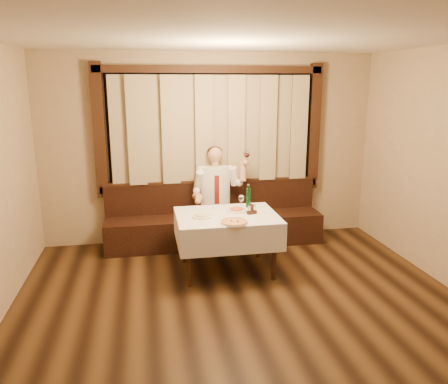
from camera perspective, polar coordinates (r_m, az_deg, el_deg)
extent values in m
cube|color=black|center=(4.30, 4.87, -19.40)|extent=(5.00, 6.00, 0.01)
cube|color=silver|center=(3.62, 5.85, 20.91)|extent=(5.00, 6.00, 0.01)
cube|color=tan|center=(6.60, -1.74, 5.66)|extent=(5.00, 0.01, 2.80)
cube|color=black|center=(6.54, -1.73, 8.24)|extent=(3.00, 0.02, 1.60)
cube|color=orange|center=(6.50, -7.84, 5.41)|extent=(0.50, 0.01, 0.40)
cube|color=black|center=(6.64, -1.63, 0.89)|extent=(3.30, 0.12, 0.10)
cube|color=black|center=(6.47, -1.73, 15.71)|extent=(3.30, 0.12, 0.10)
cube|color=black|center=(6.46, -15.98, 7.63)|extent=(0.16, 0.12, 1.90)
cube|color=black|center=(6.93, 11.65, 8.29)|extent=(0.16, 0.12, 1.90)
cube|color=#998B62|center=(6.44, -1.60, 8.15)|extent=(2.90, 0.08, 1.55)
cube|color=black|center=(6.57, -1.24, -4.93)|extent=(3.20, 0.60, 0.45)
cube|color=black|center=(6.67, -1.59, -0.61)|extent=(3.20, 0.12, 0.45)
cube|color=black|center=(6.61, -1.60, 1.44)|extent=(3.20, 0.14, 0.04)
cylinder|color=black|center=(5.21, -4.54, -8.67)|extent=(0.06, 0.06, 0.71)
cylinder|color=black|center=(5.40, 6.60, -7.86)|extent=(0.06, 0.06, 0.71)
cylinder|color=black|center=(5.90, -5.30, -5.92)|extent=(0.06, 0.06, 0.71)
cylinder|color=black|center=(6.07, 4.56, -5.31)|extent=(0.06, 0.06, 0.71)
cube|color=black|center=(5.50, 0.38, -3.23)|extent=(1.20, 0.90, 0.04)
cube|color=white|center=(5.49, 0.38, -3.00)|extent=(1.26, 0.96, 0.01)
cube|color=white|center=(5.10, 1.39, -6.44)|extent=(1.26, 0.01, 0.35)
cube|color=white|center=(5.99, -0.49, -3.27)|extent=(1.26, 0.01, 0.35)
cube|color=white|center=(5.47, -6.15, -5.09)|extent=(0.01, 0.96, 0.35)
cube|color=white|center=(5.69, 6.64, -4.33)|extent=(0.01, 0.96, 0.35)
cylinder|color=white|center=(5.16, 1.33, -4.04)|extent=(0.33, 0.33, 0.01)
cylinder|color=#C9491E|center=(5.15, 1.33, -3.94)|extent=(0.30, 0.30, 0.01)
torus|color=tan|center=(5.15, 1.33, -3.90)|extent=(0.32, 0.32, 0.02)
sphere|color=black|center=(5.16, 0.97, -3.79)|extent=(0.02, 0.02, 0.02)
sphere|color=black|center=(5.15, 1.78, -3.84)|extent=(0.02, 0.02, 0.02)
cylinder|color=white|center=(5.65, 1.64, -2.40)|extent=(0.27, 0.27, 0.02)
ellipsoid|color=red|center=(5.63, 1.64, -1.94)|extent=(0.17, 0.17, 0.08)
cylinder|color=white|center=(5.39, -2.92, -3.21)|extent=(0.25, 0.25, 0.02)
ellipsoid|color=beige|center=(5.38, -2.93, -2.78)|extent=(0.16, 0.16, 0.07)
cylinder|color=#0E451F|center=(5.80, 3.20, -0.77)|extent=(0.07, 0.07, 0.25)
cylinder|color=#0E451F|center=(5.76, 3.22, 0.62)|extent=(0.03, 0.03, 0.06)
cylinder|color=silver|center=(5.75, 3.23, 0.95)|extent=(0.03, 0.03, 0.01)
cylinder|color=white|center=(5.68, 2.26, -2.35)|extent=(0.07, 0.07, 0.01)
cylinder|color=white|center=(5.67, 2.27, -1.80)|extent=(0.01, 0.01, 0.11)
ellipsoid|color=white|center=(5.64, 2.28, -0.82)|extent=(0.08, 0.08, 0.09)
cube|color=black|center=(5.52, 3.65, -2.67)|extent=(0.13, 0.09, 0.04)
cube|color=black|center=(5.51, 3.66, -2.02)|extent=(0.03, 0.06, 0.09)
cylinder|color=white|center=(5.49, 3.34, -2.27)|extent=(0.03, 0.03, 0.07)
cylinder|color=silver|center=(5.48, 3.35, -1.86)|extent=(0.03, 0.03, 0.01)
cylinder|color=white|center=(5.53, 3.97, -2.17)|extent=(0.03, 0.03, 0.07)
cylinder|color=silver|center=(5.52, 3.98, -1.77)|extent=(0.03, 0.03, 0.01)
cube|color=black|center=(6.36, -0.91, -2.66)|extent=(0.42, 0.47, 0.17)
cube|color=black|center=(6.23, -1.59, -6.03)|extent=(0.11, 0.13, 0.45)
cube|color=black|center=(6.26, 0.50, -5.90)|extent=(0.11, 0.13, 0.45)
ellipsoid|color=white|center=(6.42, -1.15, 0.87)|extent=(0.44, 0.27, 0.56)
cube|color=maroon|center=(6.29, -0.94, 0.30)|extent=(0.07, 0.01, 0.42)
cylinder|color=tan|center=(6.35, -1.17, 3.71)|extent=(0.10, 0.10, 0.08)
sphere|color=tan|center=(6.33, -1.17, 4.92)|extent=(0.22, 0.22, 0.22)
ellipsoid|color=black|center=(6.35, -1.22, 5.24)|extent=(0.23, 0.23, 0.17)
sphere|color=white|center=(6.34, -3.03, 2.81)|extent=(0.14, 0.14, 0.14)
sphere|color=white|center=(6.40, 0.68, 2.94)|extent=(0.14, 0.14, 0.14)
sphere|color=tan|center=(5.99, -3.44, -1.25)|extent=(0.09, 0.09, 0.09)
sphere|color=tan|center=(6.25, 2.88, 3.92)|extent=(0.10, 0.10, 0.10)
cylinder|color=white|center=(6.21, 2.96, 4.25)|extent=(0.01, 0.01, 0.11)
ellipsoid|color=white|center=(6.20, 2.97, 5.05)|extent=(0.09, 0.09, 0.11)
ellipsoid|color=#4C070F|center=(6.20, 2.96, 4.86)|extent=(0.07, 0.07, 0.06)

